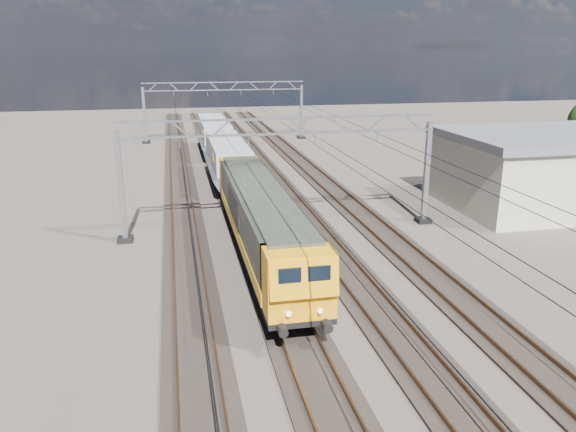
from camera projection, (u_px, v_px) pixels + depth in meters
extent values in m
plane|color=#29231F|center=(296.00, 254.00, 31.48)|extent=(160.00, 160.00, 0.00)
cube|color=black|center=(187.00, 260.00, 30.31)|extent=(2.60, 140.00, 0.12)
cube|color=brown|center=(174.00, 259.00, 30.12)|extent=(0.08, 140.00, 0.16)
cube|color=brown|center=(201.00, 257.00, 30.40)|extent=(0.08, 140.00, 0.16)
cube|color=black|center=(260.00, 255.00, 31.08)|extent=(2.60, 140.00, 0.12)
cube|color=brown|center=(248.00, 253.00, 30.89)|extent=(0.08, 140.00, 0.16)
cube|color=brown|center=(273.00, 251.00, 31.17)|extent=(0.08, 140.00, 0.16)
cube|color=black|center=(330.00, 250.00, 31.85)|extent=(2.60, 140.00, 0.12)
cube|color=brown|center=(318.00, 248.00, 31.67)|extent=(0.08, 140.00, 0.16)
cube|color=brown|center=(342.00, 247.00, 31.95)|extent=(0.08, 140.00, 0.16)
cube|color=black|center=(396.00, 245.00, 32.63)|extent=(2.60, 140.00, 0.12)
cube|color=brown|center=(385.00, 243.00, 32.44)|extent=(0.08, 140.00, 0.16)
cube|color=brown|center=(408.00, 242.00, 32.72)|extent=(0.08, 140.00, 0.16)
cube|color=gray|center=(121.00, 188.00, 32.44)|extent=(0.30, 0.30, 6.60)
cube|color=gray|center=(426.00, 174.00, 36.11)|extent=(0.30, 0.30, 6.60)
cube|color=black|center=(125.00, 239.00, 33.35)|extent=(0.90, 0.90, 0.30)
cube|color=black|center=(423.00, 220.00, 37.03)|extent=(0.90, 0.90, 0.30)
cube|color=gray|center=(282.00, 119.00, 33.19)|extent=(19.30, 0.18, 0.12)
cube|color=gray|center=(282.00, 134.00, 33.45)|extent=(19.30, 0.18, 0.12)
cube|color=gray|center=(138.00, 130.00, 31.71)|extent=(1.03, 0.10, 0.94)
cube|color=gray|center=(180.00, 129.00, 32.17)|extent=(1.03, 0.10, 0.94)
cube|color=gray|center=(222.00, 128.00, 32.63)|extent=(1.03, 0.10, 0.94)
cube|color=gray|center=(262.00, 127.00, 33.09)|extent=(1.03, 0.10, 0.94)
cube|color=gray|center=(301.00, 126.00, 33.55)|extent=(1.03, 0.10, 0.94)
cube|color=gray|center=(339.00, 125.00, 34.01)|extent=(1.03, 0.10, 0.94)
cube|color=gray|center=(376.00, 124.00, 34.47)|extent=(1.03, 0.10, 0.94)
cube|color=gray|center=(412.00, 123.00, 34.93)|extent=(1.03, 0.10, 0.94)
cube|color=gray|center=(180.00, 143.00, 32.39)|extent=(0.06, 0.06, 0.65)
cube|color=gray|center=(249.00, 140.00, 33.16)|extent=(0.06, 0.06, 0.65)
cube|color=gray|center=(314.00, 138.00, 33.93)|extent=(0.06, 0.06, 0.65)
cube|color=gray|center=(377.00, 136.00, 34.71)|extent=(0.06, 0.06, 0.65)
cube|color=gray|center=(145.00, 116.00, 66.19)|extent=(0.30, 0.30, 6.60)
cube|color=gray|center=(301.00, 112.00, 69.86)|extent=(0.30, 0.30, 6.60)
cube|color=black|center=(147.00, 142.00, 67.10)|extent=(0.90, 0.90, 0.30)
cube|color=black|center=(301.00, 137.00, 70.77)|extent=(0.90, 0.90, 0.30)
cube|color=gray|center=(224.00, 82.00, 66.94)|extent=(19.30, 0.18, 0.12)
cube|color=gray|center=(224.00, 90.00, 67.20)|extent=(19.30, 0.18, 0.12)
cube|color=gray|center=(153.00, 87.00, 65.46)|extent=(1.03, 0.10, 0.94)
cube|color=gray|center=(174.00, 87.00, 65.92)|extent=(1.03, 0.10, 0.94)
cube|color=gray|center=(194.00, 87.00, 66.38)|extent=(1.03, 0.10, 0.94)
cube|color=gray|center=(214.00, 86.00, 66.84)|extent=(1.03, 0.10, 0.94)
cube|color=gray|center=(234.00, 86.00, 67.30)|extent=(1.03, 0.10, 0.94)
cube|color=gray|center=(254.00, 86.00, 67.75)|extent=(1.03, 0.10, 0.94)
cube|color=gray|center=(273.00, 85.00, 68.21)|extent=(1.03, 0.10, 0.94)
cube|color=gray|center=(292.00, 85.00, 68.67)|extent=(1.03, 0.10, 0.94)
cube|color=gray|center=(173.00, 94.00, 66.13)|extent=(0.06, 0.06, 0.65)
cube|color=gray|center=(208.00, 93.00, 66.90)|extent=(0.06, 0.06, 0.65)
cube|color=gray|center=(241.00, 92.00, 67.68)|extent=(0.06, 0.06, 0.65)
cube|color=gray|center=(274.00, 92.00, 68.45)|extent=(0.06, 0.06, 0.65)
cylinder|color=black|center=(179.00, 138.00, 36.23)|extent=(0.03, 140.00, 0.03)
cylinder|color=black|center=(178.00, 130.00, 36.08)|extent=(0.03, 140.00, 0.03)
cylinder|color=black|center=(240.00, 136.00, 37.00)|extent=(0.03, 140.00, 0.03)
cylinder|color=black|center=(240.00, 128.00, 36.86)|extent=(0.03, 140.00, 0.03)
cylinder|color=black|center=(299.00, 134.00, 37.78)|extent=(0.03, 140.00, 0.03)
cylinder|color=black|center=(300.00, 126.00, 37.63)|extent=(0.03, 140.00, 0.03)
cylinder|color=black|center=(356.00, 132.00, 38.55)|extent=(0.03, 140.00, 0.03)
cylinder|color=black|center=(356.00, 125.00, 38.40)|extent=(0.03, 140.00, 0.03)
cube|color=black|center=(285.00, 295.00, 24.42)|extent=(2.20, 3.60, 0.60)
cube|color=black|center=(246.00, 213.00, 36.61)|extent=(2.20, 3.60, 0.60)
cube|color=black|center=(261.00, 239.00, 30.41)|extent=(2.65, 20.00, 0.25)
cube|color=black|center=(261.00, 246.00, 30.52)|extent=(2.20, 4.50, 0.75)
cube|color=#272D25|center=(261.00, 214.00, 30.00)|extent=(2.65, 17.00, 2.60)
cube|color=orange|center=(236.00, 233.00, 30.03)|extent=(0.04, 17.00, 0.60)
cube|color=orange|center=(286.00, 230.00, 30.55)|extent=(0.04, 17.00, 0.60)
cube|color=black|center=(233.00, 204.00, 30.57)|extent=(0.05, 5.00, 1.40)
cube|color=black|center=(282.00, 202.00, 31.09)|extent=(0.05, 5.00, 1.40)
cube|color=#272D25|center=(261.00, 189.00, 29.60)|extent=(2.25, 18.00, 0.15)
cube|color=orange|center=(298.00, 281.00, 21.47)|extent=(2.65, 1.80, 2.60)
cube|color=orange|center=(304.00, 278.00, 20.43)|extent=(2.60, 0.46, 1.52)
cube|color=black|center=(290.00, 278.00, 20.20)|extent=(0.85, 0.08, 0.75)
cube|color=black|center=(319.00, 276.00, 20.41)|extent=(0.85, 0.08, 0.75)
cylinder|color=black|center=(283.00, 331.00, 20.58)|extent=(0.36, 0.50, 0.36)
cylinder|color=black|center=(327.00, 326.00, 20.91)|extent=(0.36, 0.50, 0.36)
cylinder|color=white|center=(289.00, 314.00, 20.55)|extent=(0.20, 0.08, 0.20)
cylinder|color=white|center=(320.00, 311.00, 20.78)|extent=(0.20, 0.08, 0.20)
cube|color=orange|center=(240.00, 177.00, 38.53)|extent=(2.65, 1.80, 2.60)
cube|color=orange|center=(238.00, 167.00, 39.27)|extent=(2.60, 0.46, 1.52)
cube|color=black|center=(230.00, 166.00, 39.23)|extent=(0.85, 0.08, 0.75)
cube|color=black|center=(246.00, 165.00, 39.44)|extent=(0.85, 0.08, 0.75)
cylinder|color=black|center=(227.00, 193.00, 39.89)|extent=(0.36, 0.50, 0.36)
cylinder|color=black|center=(250.00, 192.00, 40.22)|extent=(0.36, 0.50, 0.36)
cylinder|color=white|center=(230.00, 185.00, 39.67)|extent=(0.20, 0.08, 0.20)
cylinder|color=white|center=(247.00, 184.00, 39.90)|extent=(0.20, 0.08, 0.20)
cube|color=black|center=(234.00, 189.00, 42.90)|extent=(2.20, 2.60, 0.55)
cube|color=black|center=(223.00, 165.00, 51.34)|extent=(2.20, 2.60, 0.55)
cube|color=black|center=(228.00, 172.00, 47.01)|extent=(2.40, 13.00, 0.20)
cube|color=gray|center=(228.00, 151.00, 46.51)|extent=(2.80, 12.00, 1.80)
cube|color=#4C5055|center=(217.00, 167.00, 46.69)|extent=(1.48, 12.00, 1.36)
cube|color=#4C5055|center=(239.00, 166.00, 47.06)|extent=(1.48, 12.00, 1.36)
cube|color=orange|center=(213.00, 158.00, 43.40)|extent=(0.04, 1.20, 0.50)
cube|color=black|center=(218.00, 155.00, 56.21)|extent=(2.20, 2.60, 0.55)
cube|color=black|center=(212.00, 141.00, 64.65)|extent=(2.20, 2.60, 0.55)
cube|color=black|center=(215.00, 144.00, 60.32)|extent=(2.40, 13.00, 0.20)
cube|color=gray|center=(214.00, 128.00, 59.83)|extent=(2.80, 12.00, 1.80)
cube|color=#4C5055|center=(206.00, 140.00, 60.00)|extent=(1.48, 12.00, 1.36)
cube|color=#4C5055|center=(223.00, 139.00, 60.37)|extent=(1.48, 12.00, 1.36)
cube|color=orange|center=(202.00, 132.00, 56.71)|extent=(0.04, 1.20, 0.50)
cube|color=#B9B6A2|center=(574.00, 172.00, 40.67)|extent=(18.00, 10.00, 4.80)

